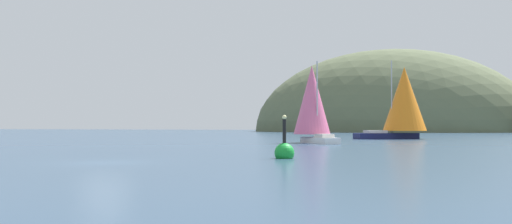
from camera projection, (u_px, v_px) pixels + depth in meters
ground_plane at (105, 163)px, 28.47m from camera, size 360.00×360.00×0.00m
headland_center at (390, 132)px, 156.42m from camera, size 73.99×44.00×44.04m
sailboat_pink_spinnaker at (312, 102)px, 59.85m from camera, size 6.11×7.14×8.24m
sailboat_orange_sail at (403, 101)px, 76.72m from camera, size 10.33×8.09×10.24m
channel_buoy at (284, 152)px, 32.24m from camera, size 1.10×1.10×2.64m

